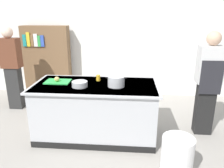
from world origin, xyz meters
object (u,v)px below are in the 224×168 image
mixing_bowl (80,84)px  juice_cup (98,78)px  person_chef (208,82)px  onion (57,79)px  person_guest (12,67)px  stock_pot (116,81)px  trash_bin (177,158)px  bookshelf (47,62)px

mixing_bowl → juice_cup: (0.24, 0.33, 0.01)m
juice_cup → person_chef: bearing=0.9°
onion → person_guest: person_guest is taller
onion → person_guest: bearing=143.4°
stock_pot → trash_bin: size_ratio=0.59×
person_chef → bookshelf: size_ratio=1.01×
onion → person_chef: person_chef is taller
person_chef → person_guest: 3.77m
onion → bookshelf: size_ratio=0.05×
bookshelf → trash_bin: bearing=-46.1°
person_guest → trash_bin: bearing=73.6°
mixing_bowl → person_chef: (2.03, 0.36, -0.03)m
person_guest → bookshelf: bearing=167.3°
person_chef → person_guest: size_ratio=1.00×
trash_bin → person_chef: 1.47m
juice_cup → person_chef: (1.79, 0.03, -0.04)m
mixing_bowl → juice_cup: 0.41m
juice_cup → person_guest: (-1.91, 0.77, -0.04)m
mixing_bowl → bookshelf: (-1.24, 1.92, -0.09)m
mixing_bowl → person_chef: bearing=10.2°
stock_pot → mixing_bowl: 0.56m
trash_bin → person_chef: (0.66, 1.15, 0.64)m
trash_bin → bookshelf: size_ratio=0.32×
juice_cup → bookshelf: bearing=132.9°
trash_bin → bookshelf: bearing=133.9°
person_chef → onion: bearing=92.1°
person_chef → person_guest: same height
juice_cup → trash_bin: (1.13, -1.12, -0.67)m
stock_pot → person_guest: 2.46m
mixing_bowl → juice_cup: juice_cup is taller
bookshelf → person_chef: bearing=-25.6°
trash_bin → bookshelf: 3.80m
onion → person_chef: (2.44, 0.19, -0.05)m
mixing_bowl → onion: bearing=157.6°
stock_pot → person_chef: bearing=11.4°
stock_pot → mixing_bowl: size_ratio=1.35×
mixing_bowl → person_chef: 2.06m
stock_pot → onion: bearing=173.9°
stock_pot → trash_bin: (0.81, -0.85, -0.70)m
trash_bin → person_chef: bearing=60.2°
trash_bin → mixing_bowl: bearing=150.2°
juice_cup → bookshelf: bookshelf is taller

